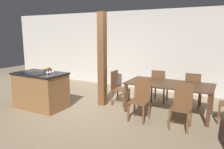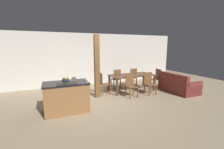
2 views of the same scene
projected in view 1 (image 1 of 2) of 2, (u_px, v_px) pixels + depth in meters
name	position (u px, v px, depth m)	size (l,w,h in m)	color
ground_plane	(88.00, 110.00, 5.58)	(16.00, 16.00, 0.00)	#9E896B
wall_back	(132.00, 50.00, 7.74)	(11.20, 0.08, 2.70)	silver
kitchen_island	(41.00, 90.00, 5.70)	(1.34, 0.81, 0.94)	olive
fruit_bowl	(48.00, 69.00, 5.81)	(0.21, 0.21, 0.11)	#383D47
wine_glass_near	(47.00, 72.00, 5.02)	(0.07, 0.07, 0.15)	silver
wine_glass_middle	(50.00, 72.00, 5.10)	(0.07, 0.07, 0.15)	silver
wine_glass_far	(53.00, 71.00, 5.17)	(0.07, 0.07, 0.15)	silver
dining_table	(169.00, 87.00, 5.28)	(2.02, 0.99, 0.75)	#51331E
dining_chair_near_left	(140.00, 99.00, 4.91)	(0.40, 0.40, 0.93)	brown
dining_chair_near_right	(182.00, 105.00, 4.48)	(0.40, 0.40, 0.93)	brown
dining_chair_far_left	(159.00, 86.00, 6.15)	(0.40, 0.40, 0.93)	brown
dining_chair_far_right	(193.00, 90.00, 5.72)	(0.40, 0.40, 0.93)	brown
dining_chair_head_end	(118.00, 87.00, 5.97)	(0.40, 0.40, 0.93)	brown
timber_post	(102.00, 60.00, 5.78)	(0.19, 0.19, 2.48)	brown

